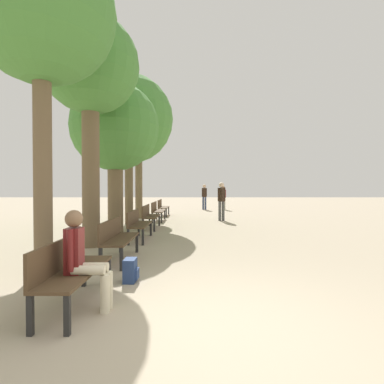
# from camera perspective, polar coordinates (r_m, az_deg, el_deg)

# --- Properties ---
(ground_plane) EXTENTS (80.00, 80.00, 0.00)m
(ground_plane) POSITION_cam_1_polar(r_m,az_deg,el_deg) (3.70, 3.41, -24.17)
(ground_plane) COLOR tan
(bench_row_0) EXTENTS (0.48, 1.66, 0.87)m
(bench_row_0) POSITION_cam_1_polar(r_m,az_deg,el_deg) (4.36, -21.94, -13.01)
(bench_row_0) COLOR #4C3823
(bench_row_0) RESTS_ON ground_plane
(bench_row_1) EXTENTS (0.48, 1.66, 0.87)m
(bench_row_1) POSITION_cam_1_polar(r_m,az_deg,el_deg) (6.63, -13.91, -8.13)
(bench_row_1) COLOR #4C3823
(bench_row_1) RESTS_ON ground_plane
(bench_row_2) EXTENTS (0.48, 1.66, 0.87)m
(bench_row_2) POSITION_cam_1_polar(r_m,az_deg,el_deg) (8.98, -10.10, -5.70)
(bench_row_2) COLOR #4C3823
(bench_row_2) RESTS_ON ground_plane
(bench_row_3) EXTENTS (0.48, 1.66, 0.87)m
(bench_row_3) POSITION_cam_1_polar(r_m,az_deg,el_deg) (11.37, -7.89, -4.28)
(bench_row_3) COLOR #4C3823
(bench_row_3) RESTS_ON ground_plane
(bench_row_4) EXTENTS (0.48, 1.66, 0.87)m
(bench_row_4) POSITION_cam_1_polar(r_m,az_deg,el_deg) (13.77, -6.46, -3.34)
(bench_row_4) COLOR #4C3823
(bench_row_4) RESTS_ON ground_plane
(bench_row_5) EXTENTS (0.48, 1.66, 0.87)m
(bench_row_5) POSITION_cam_1_polar(r_m,az_deg,el_deg) (16.18, -5.45, -2.68)
(bench_row_5) COLOR #4C3823
(bench_row_5) RESTS_ON ground_plane
(tree_row_0) EXTENTS (2.58, 2.58, 5.98)m
(tree_row_0) POSITION_cam_1_polar(r_m,az_deg,el_deg) (6.66, -26.52, 28.21)
(tree_row_0) COLOR brown
(tree_row_0) RESTS_ON ground_plane
(tree_row_1) EXTENTS (2.53, 2.53, 6.01)m
(tree_row_1) POSITION_cam_1_polar(r_m,az_deg,el_deg) (8.79, -18.57, 21.24)
(tree_row_1) COLOR brown
(tree_row_1) RESTS_ON ground_plane
(tree_row_2) EXTENTS (3.01, 3.01, 5.14)m
(tree_row_2) POSITION_cam_1_polar(r_m,az_deg,el_deg) (10.82, -14.18, 11.62)
(tree_row_2) COLOR brown
(tree_row_2) RESTS_ON ground_plane
(tree_row_3) EXTENTS (3.70, 3.70, 6.23)m
(tree_row_3) POSITION_cam_1_polar(r_m,az_deg,el_deg) (13.09, -11.72, 13.34)
(tree_row_3) COLOR brown
(tree_row_3) RESTS_ON ground_plane
(tree_row_4) EXTENTS (2.26, 2.26, 5.12)m
(tree_row_4) POSITION_cam_1_polar(r_m,az_deg,el_deg) (15.25, -9.88, 9.83)
(tree_row_4) COLOR brown
(tree_row_4) RESTS_ON ground_plane
(person_seated) EXTENTS (0.58, 0.33, 1.28)m
(person_seated) POSITION_cam_1_polar(r_m,az_deg,el_deg) (4.11, -19.72, -11.51)
(person_seated) COLOR beige
(person_seated) RESTS_ON ground_plane
(backpack) EXTENTS (0.23, 0.30, 0.38)m
(backpack) POSITION_cam_1_polar(r_m,az_deg,el_deg) (5.22, -11.39, -14.43)
(backpack) COLOR navy
(backpack) RESTS_ON ground_plane
(pedestrian_near) EXTENTS (0.36, 0.31, 1.76)m
(pedestrian_near) POSITION_cam_1_polar(r_m,az_deg,el_deg) (13.81, 5.89, -1.30)
(pedestrian_near) COLOR #4C4C4C
(pedestrian_near) RESTS_ON ground_plane
(pedestrian_mid) EXTENTS (0.35, 0.27, 1.72)m
(pedestrian_mid) POSITION_cam_1_polar(r_m,az_deg,el_deg) (20.35, 2.61, -0.62)
(pedestrian_mid) COLOR #384260
(pedestrian_mid) RESTS_ON ground_plane
(pedestrian_far) EXTENTS (0.32, 0.28, 1.59)m
(pedestrian_far) POSITION_cam_1_polar(r_m,az_deg,el_deg) (20.47, 6.29, -0.81)
(pedestrian_far) COLOR beige
(pedestrian_far) RESTS_ON ground_plane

